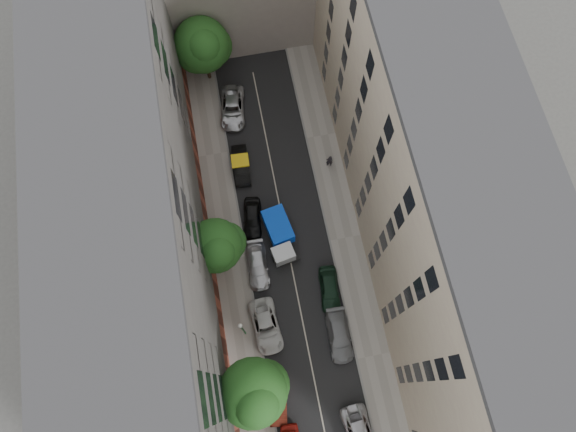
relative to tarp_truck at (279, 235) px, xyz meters
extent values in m
plane|color=#4C4C49|center=(0.60, -1.10, -1.31)|extent=(120.00, 120.00, 0.00)
cube|color=black|center=(0.60, -1.10, -1.30)|extent=(8.00, 44.00, 0.02)
cube|color=gray|center=(-4.90, -1.10, -1.23)|extent=(3.00, 44.00, 0.15)
cube|color=gray|center=(6.10, -1.10, -1.23)|extent=(3.00, 44.00, 0.15)
cube|color=#484543|center=(-10.40, -1.10, 8.69)|extent=(8.00, 44.00, 20.00)
cube|color=#C2B397|center=(11.60, -1.10, 8.69)|extent=(8.00, 44.00, 20.00)
cube|color=black|center=(0.00, -0.09, -0.79)|extent=(2.92, 5.41, 0.28)
cube|color=#AEB0B3|center=(0.00, -1.90, 0.07)|extent=(2.15, 1.85, 1.61)
cube|color=#0D4FFF|center=(0.00, 0.76, 0.21)|extent=(2.69, 3.75, 1.71)
cylinder|color=black|center=(-0.90, -1.90, -0.91)|extent=(0.27, 0.80, 0.80)
cylinder|color=black|center=(0.90, -1.90, -0.91)|extent=(0.27, 0.80, 0.80)
cylinder|color=black|center=(-0.90, 1.42, -0.91)|extent=(0.27, 0.80, 0.80)
cylinder|color=black|center=(0.90, 1.42, -0.91)|extent=(0.27, 0.80, 0.80)
imported|color=#49170E|center=(-2.79, -14.15, -0.61)|extent=(2.09, 4.39, 1.39)
imported|color=silver|center=(-2.69, -7.88, -0.61)|extent=(2.63, 5.16, 1.40)
imported|color=silver|center=(-2.50, -2.32, -0.63)|extent=(2.09, 4.75, 1.36)
imported|color=black|center=(-2.20, 2.30, -0.59)|extent=(2.32, 4.41, 1.43)
imported|color=black|center=(-2.38, 7.90, -0.59)|extent=(1.69, 4.38, 1.42)
imported|color=#B7B7BC|center=(-2.20, 14.38, -0.58)|extent=(3.18, 5.56, 1.46)
imported|color=slate|center=(3.49, -9.90, -0.61)|extent=(2.18, 4.91, 1.40)
imported|color=black|center=(3.54, -5.70, -0.57)|extent=(2.15, 4.45, 1.47)
cylinder|color=#382619|center=(-4.40, -13.21, 0.42)|extent=(0.36, 0.36, 3.15)
cylinder|color=#382619|center=(-4.40, -13.21, 3.11)|extent=(0.24, 0.24, 2.25)
sphere|color=#214B19|center=(-4.40, -13.21, 5.32)|extent=(5.23, 5.23, 5.23)
sphere|color=#214B19|center=(-3.50, -12.81, 4.24)|extent=(3.92, 3.92, 3.92)
sphere|color=#214B19|center=(-5.10, -13.71, 4.69)|extent=(3.66, 3.66, 3.66)
sphere|color=#214B19|center=(-4.20, -14.01, 6.48)|extent=(3.40, 3.40, 3.40)
cylinder|color=#382619|center=(-5.62, -1.15, 0.14)|extent=(0.36, 0.36, 2.59)
cylinder|color=#382619|center=(-5.62, -1.15, 2.36)|extent=(0.24, 0.24, 1.85)
sphere|color=#214B19|center=(-5.62, -1.15, 4.17)|extent=(4.67, 4.67, 4.67)
sphere|color=#214B19|center=(-4.72, -0.75, 3.28)|extent=(3.51, 3.51, 3.51)
sphere|color=#214B19|center=(-6.32, -1.65, 3.65)|extent=(3.27, 3.27, 3.27)
sphere|color=#214B19|center=(-5.42, -1.95, 5.13)|extent=(3.04, 3.04, 3.04)
cylinder|color=#382619|center=(-4.00, 18.90, 0.13)|extent=(0.36, 0.36, 2.57)
cylinder|color=#382619|center=(-4.00, 18.90, 2.34)|extent=(0.24, 0.24, 1.84)
sphere|color=#214B19|center=(-4.00, 18.90, 4.14)|extent=(5.39, 5.39, 5.39)
sphere|color=#214B19|center=(-3.10, 19.30, 3.26)|extent=(4.04, 4.04, 4.04)
sphere|color=#214B19|center=(-4.70, 18.40, 3.62)|extent=(3.77, 3.77, 3.77)
sphere|color=#214B19|center=(-3.80, 18.10, 5.09)|extent=(3.50, 3.50, 3.50)
cylinder|color=#1A5D29|center=(-4.61, -8.07, 1.56)|extent=(0.14, 0.14, 5.43)
sphere|color=silver|center=(-4.61, -8.07, 4.36)|extent=(0.36, 0.36, 0.36)
imported|color=black|center=(6.20, 6.57, -0.24)|extent=(0.73, 0.54, 1.84)
camera|label=1|loc=(-1.81, -13.55, 45.41)|focal=32.00mm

